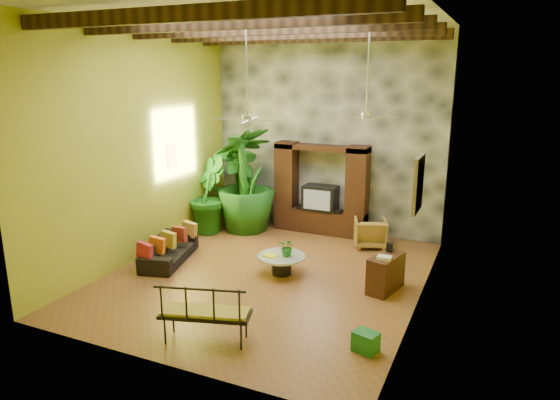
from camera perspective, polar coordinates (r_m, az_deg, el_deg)
The scene contains 23 objects.
ground at distance 10.30m, azimuth -1.42°, elevation -8.58°, with size 7.00×7.00×0.00m, color brown.
ceiling at distance 9.54m, azimuth -1.62°, elevation 20.29°, with size 6.00×7.00×0.02m, color silver.
back_wall at distance 12.82m, azimuth 5.36°, elevation 7.52°, with size 6.00×0.02×5.00m, color #94A325.
left_wall at distance 11.23m, azimuth -15.52°, elevation 6.09°, with size 0.02×7.00×5.00m, color #94A325.
right_wall at distance 8.75m, azimuth 16.51°, elevation 3.79°, with size 0.02×7.00×5.00m, color #94A325.
stone_accent_wall at distance 12.76m, azimuth 5.27°, elevation 7.49°, with size 5.98×0.10×4.98m, color #35383C.
ceiling_beams at distance 9.52m, azimuth -1.61°, elevation 18.97°, with size 5.95×5.36×0.22m.
entertainment_center at distance 12.76m, azimuth 4.67°, elevation 0.49°, with size 2.40×0.55×2.30m.
ceiling_fan_front at distance 9.24m, azimuth -3.79°, elevation 10.53°, with size 1.28×1.28×1.86m.
ceiling_fan_back at distance 10.08m, azimuth 9.87°, elevation 10.67°, with size 1.28×1.28×1.86m.
wall_art_mask at distance 12.04m, azimuth -12.22°, elevation 4.89°, with size 0.06×0.32×0.55m, color gold.
wall_art_painting at distance 8.21m, azimuth 15.54°, elevation 1.77°, with size 0.06×0.70×0.90m, color #2B629F.
sofa at distance 11.20m, azimuth -12.54°, elevation -5.54°, with size 1.83×0.71×0.53m, color black.
wicker_armchair at distance 12.01m, azimuth 10.27°, elevation -3.70°, with size 0.72×0.75×0.68m, color brown.
tall_plant_a at distance 13.19m, azimuth -4.83°, elevation 1.76°, with size 1.21×0.82×2.30m, color #1F651A.
tall_plant_b at distance 12.87m, azimuth -8.29°, elevation 0.59°, with size 1.08×0.87×1.97m, color #1A6219.
tall_plant_c at distance 12.82m, azimuth -3.98°, elevation 2.33°, with size 1.51×1.51×2.70m, color #1D5C18.
coffee_table at distance 10.27m, azimuth 0.16°, elevation -7.10°, with size 0.98×0.98×0.40m.
centerpiece_plant at distance 10.13m, azimuth 0.87°, elevation -5.40°, with size 0.34×0.30×0.38m, color #196120.
yellow_tray at distance 10.17m, azimuth -1.15°, elevation -6.38°, with size 0.27×0.19×0.03m, color #F4F31A.
iron_bench at distance 7.76m, azimuth -8.85°, elevation -12.37°, with size 1.46×0.88×0.57m.
side_console at distance 9.70m, azimuth 11.99°, elevation -8.17°, with size 0.39×0.87×0.70m, color #331810.
green_bin at distance 7.77m, azimuth 9.78°, elevation -15.68°, with size 0.35×0.27×0.31m, color #1E7138.
Camera 1 is at (4.13, -8.54, 4.02)m, focal length 32.00 mm.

